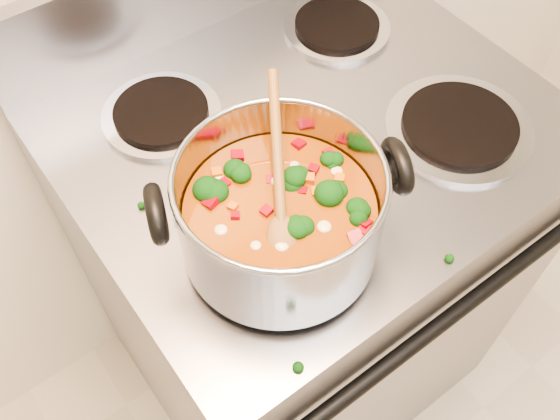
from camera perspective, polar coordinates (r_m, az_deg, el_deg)
name	(u,v)px	position (r m, az deg, el deg)	size (l,w,h in m)	color
electric_range	(300,268)	(1.34, 1.87, -5.35)	(0.74, 0.67, 1.08)	gray
stockpot	(280,215)	(0.77, -0.02, -0.42)	(0.32, 0.25, 0.15)	#93939A
wooden_spoon	(280,194)	(0.74, -0.03, 1.52)	(0.15, 0.21, 0.10)	brown
cooktop_crumbs	(315,318)	(0.78, 3.26, -9.83)	(0.26, 0.18, 0.01)	black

